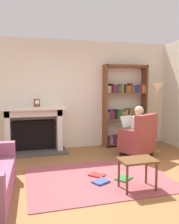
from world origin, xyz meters
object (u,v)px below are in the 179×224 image
at_px(mantel_clock, 37,103).
at_px(side_table, 137,164).
at_px(bookshelf, 125,108).
at_px(armchair_reading, 139,138).
at_px(fireplace, 34,128).
at_px(floor_lamp, 157,94).
at_px(seated_reader, 135,129).

height_order(mantel_clock, side_table, mantel_clock).
height_order(bookshelf, armchair_reading, bookshelf).
xyz_separation_m(fireplace, bookshelf, (2.36, 0.03, 0.40)).
bearing_deg(side_table, fireplace, 118.37).
bearing_deg(floor_lamp, side_table, -127.44).
bearing_deg(mantel_clock, bookshelf, 3.41).
bearing_deg(side_table, bookshelf, 69.73).
height_order(fireplace, armchair_reading, fireplace).
bearing_deg(side_table, floor_lamp, 52.56).
bearing_deg(seated_reader, armchair_reading, 90.00).
bearing_deg(seated_reader, floor_lamp, 169.42).
relative_size(mantel_clock, bookshelf, 0.08).
bearing_deg(mantel_clock, floor_lamp, -13.66).
relative_size(mantel_clock, floor_lamp, 0.11).
xyz_separation_m(armchair_reading, side_table, (-0.81, -1.52, -0.02)).
distance_m(fireplace, armchair_reading, 2.45).
bearing_deg(bookshelf, fireplace, -179.17).
bearing_deg(fireplace, seated_reader, -24.00).
bearing_deg(bookshelf, armchair_reading, -98.06).
relative_size(fireplace, mantel_clock, 8.43).
bearing_deg(fireplace, armchair_reading, -25.70).
bearing_deg(armchair_reading, bookshelf, -125.82).
distance_m(seated_reader, side_table, 1.80).
bearing_deg(floor_lamp, fireplace, 164.76).
relative_size(seated_reader, floor_lamp, 0.69).
height_order(fireplace, seated_reader, seated_reader).
distance_m(fireplace, seated_reader, 2.35).
xyz_separation_m(bookshelf, armchair_reading, (-0.15, -1.09, -0.56)).
height_order(fireplace, floor_lamp, floor_lamp).
height_order(armchair_reading, floor_lamp, floor_lamp).
bearing_deg(floor_lamp, seated_reader, -162.82).
distance_m(bookshelf, floor_lamp, 0.99).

